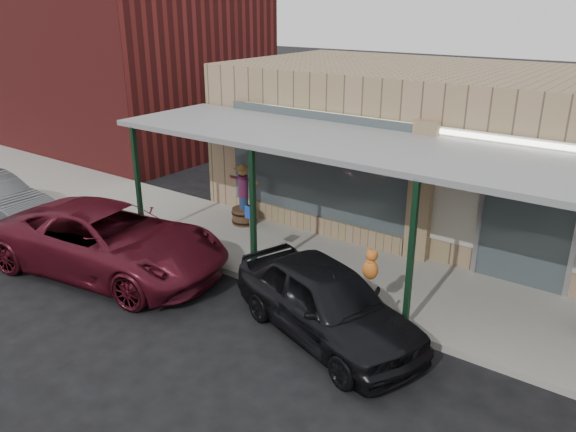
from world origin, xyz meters
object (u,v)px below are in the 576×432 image
Objects in this scene: parked_sedan at (326,301)px; handicap_sign at (250,227)px; barrel_scarecrow at (244,204)px; car_maroon at (109,240)px.

handicap_sign is at bearing 84.45° from parked_sedan.
parked_sedan is at bearing -30.64° from barrel_scarecrow.
barrel_scarecrow is at bearing 131.74° from handicap_sign.
handicap_sign is 3.17m from parked_sedan.
handicap_sign is 0.25× the size of car_maroon.
barrel_scarecrow reaches higher than car_maroon.
handicap_sign is (1.76, -1.83, 0.33)m from barrel_scarecrow.
car_maroon is (-0.74, -3.79, 0.05)m from barrel_scarecrow.
handicap_sign is 3.19m from car_maroon.
parked_sedan reaches higher than handicap_sign.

